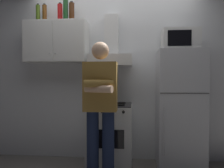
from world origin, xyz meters
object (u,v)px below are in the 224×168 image
at_px(person_standing, 100,107).
at_px(bottle_olive_oil, 38,13).
at_px(refrigerator, 180,109).
at_px(bottle_rum_dark, 72,12).
at_px(stove_oven, 110,135).
at_px(microwave, 180,40).
at_px(bottle_beer_brown, 45,13).
at_px(bottle_soda_red, 60,13).
at_px(range_hood, 111,52).
at_px(bottle_wine_green, 66,10).
at_px(upper_cabinet, 57,42).

relative_size(person_standing, bottle_olive_oil, 6.24).
height_order(refrigerator, bottle_rum_dark, bottle_rum_dark).
bearing_deg(stove_oven, microwave, 1.15).
relative_size(bottle_beer_brown, bottle_olive_oil, 1.01).
height_order(bottle_rum_dark, bottle_soda_red, bottle_soda_red).
bearing_deg(range_hood, bottle_soda_red, 176.88).
distance_m(person_standing, bottle_beer_brown, 1.74).
relative_size(microwave, person_standing, 0.29).
xyz_separation_m(bottle_soda_red, bottle_wine_green, (0.10, -0.06, 0.03)).
distance_m(stove_oven, person_standing, 0.77).
height_order(bottle_soda_red, bottle_olive_oil, bottle_soda_red).
bearing_deg(refrigerator, person_standing, -148.77).
height_order(microwave, bottle_beer_brown, bottle_beer_brown).
bearing_deg(range_hood, microwave, -6.46).
relative_size(stove_oven, person_standing, 0.53).
bearing_deg(bottle_soda_red, bottle_wine_green, -31.40).
bearing_deg(bottle_beer_brown, bottle_wine_green, -4.34).
relative_size(range_hood, bottle_soda_red, 2.64).
xyz_separation_m(microwave, bottle_soda_red, (-1.71, 0.15, 0.45)).
distance_m(microwave, bottle_olive_oil, 2.07).
xyz_separation_m(microwave, bottle_beer_brown, (-1.93, 0.11, 0.44)).
distance_m(bottle_beer_brown, bottle_olive_oil, 0.10).
bearing_deg(range_hood, bottle_olive_oil, -179.31).
distance_m(range_hood, person_standing, 1.01).
distance_m(bottle_soda_red, bottle_beer_brown, 0.22).
bearing_deg(range_hood, bottle_rum_dark, -178.45).
distance_m(microwave, person_standing, 1.45).
bearing_deg(stove_oven, bottle_beer_brown, 172.48).
bearing_deg(refrigerator, microwave, 90.90).
relative_size(range_hood, refrigerator, 0.47).
distance_m(refrigerator, microwave, 0.94).
distance_m(upper_cabinet, refrigerator, 2.00).
height_order(range_hood, bottle_beer_brown, bottle_beer_brown).
bearing_deg(bottle_soda_red, microwave, -4.98).
relative_size(range_hood, bottle_beer_brown, 2.84).
distance_m(microwave, bottle_rum_dark, 1.59).
relative_size(bottle_wine_green, bottle_olive_oil, 1.29).
bearing_deg(stove_oven, bottle_rum_dark, 168.96).
bearing_deg(bottle_soda_red, bottle_rum_dark, -16.55).
bearing_deg(bottle_wine_green, bottle_olive_oil, 178.82).
relative_size(stove_oven, bottle_soda_red, 3.08).
xyz_separation_m(upper_cabinet, person_standing, (0.75, -0.73, -0.85)).
height_order(microwave, bottle_soda_red, bottle_soda_red).
distance_m(upper_cabinet, bottle_soda_red, 0.44).
xyz_separation_m(bottle_wine_green, bottle_olive_oil, (-0.42, 0.01, -0.04)).
xyz_separation_m(person_standing, bottle_wine_green, (-0.61, 0.71, 1.31)).
height_order(range_hood, microwave, range_hood).
height_order(stove_oven, bottle_beer_brown, bottle_beer_brown).
bearing_deg(bottle_wine_green, upper_cabinet, 171.85).
bearing_deg(range_hood, bottle_beer_brown, 179.82).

